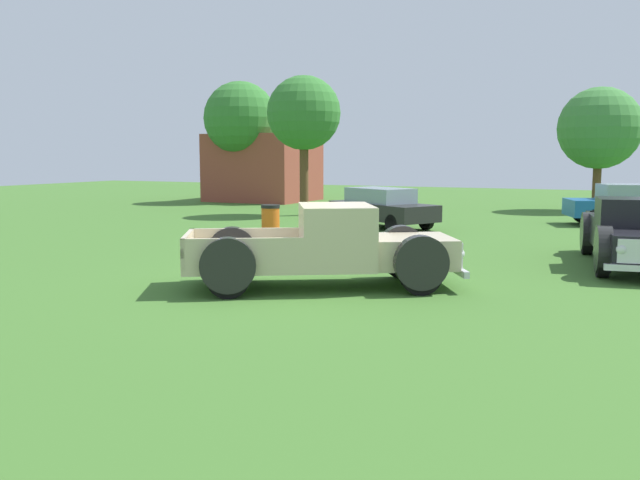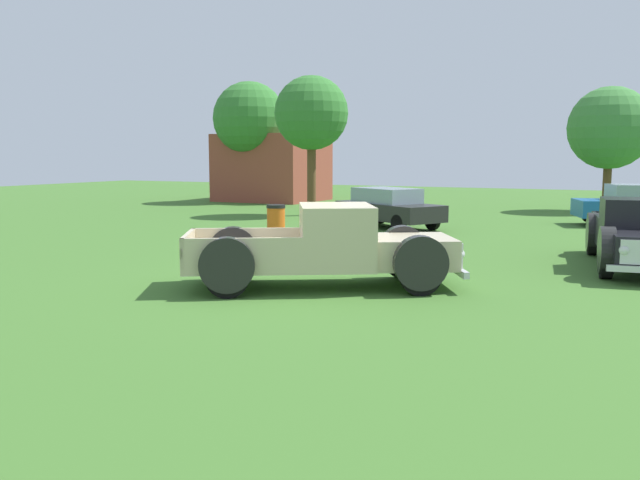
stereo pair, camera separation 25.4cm
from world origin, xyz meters
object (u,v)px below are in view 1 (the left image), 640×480
object	(u,v)px
sedan_distant_b	(382,207)
oak_tree_center	(599,128)
pickup_truck_behind_left	(638,235)
oak_tree_west	(240,119)
oak_tree_east	(304,114)
sedan_distant_a	(633,204)
trash_can	(271,220)
pickup_truck_foreground	(339,248)

from	to	relation	value
sedan_distant_b	oak_tree_center	distance (m)	12.53
pickup_truck_behind_left	oak_tree_west	world-z (taller)	oak_tree_west
oak_tree_east	oak_tree_center	bearing A→B (deg)	34.43
pickup_truck_behind_left	sedan_distant_a	xyz separation A→B (m)	(-0.13, 10.05, 0.03)
oak_tree_west	trash_can	bearing A→B (deg)	-55.06
sedan_distant_b	trash_can	world-z (taller)	sedan_distant_b
sedan_distant_a	oak_tree_center	distance (m)	6.89
pickup_truck_behind_left	pickup_truck_foreground	bearing A→B (deg)	-137.87
sedan_distant_b	oak_tree_center	bearing A→B (deg)	58.71
sedan_distant_b	oak_tree_east	distance (m)	6.39
sedan_distant_b	oak_tree_center	size ratio (longest dim) A/B	0.80
pickup_truck_behind_left	sedan_distant_b	size ratio (longest dim) A/B	1.22
pickup_truck_foreground	oak_tree_center	distance (m)	21.24
oak_tree_center	oak_tree_west	bearing A→B (deg)	-174.14
pickup_truck_foreground	oak_tree_center	world-z (taller)	oak_tree_center
sedan_distant_b	oak_tree_east	size ratio (longest dim) A/B	0.76
pickup_truck_foreground	oak_tree_west	distance (m)	23.74
pickup_truck_foreground	sedan_distant_b	distance (m)	10.73
sedan_distant_a	oak_tree_east	xyz separation A→B (m)	(-12.32, -1.32, 3.37)
pickup_truck_foreground	sedan_distant_b	bearing A→B (deg)	105.43
oak_tree_west	oak_tree_center	bearing A→B (deg)	5.86
oak_tree_east	oak_tree_center	distance (m)	13.10
sedan_distant_a	pickup_truck_behind_left	bearing A→B (deg)	-89.27
oak_tree_east	oak_tree_west	world-z (taller)	oak_tree_west
oak_tree_east	oak_tree_center	xyz separation A→B (m)	(10.80, 7.40, -0.50)
oak_tree_east	oak_tree_west	distance (m)	8.57
sedan_distant_a	oak_tree_center	bearing A→B (deg)	104.08
pickup_truck_foreground	pickup_truck_behind_left	bearing A→B (deg)	42.13
pickup_truck_foreground	sedan_distant_a	bearing A→B (deg)	71.21
pickup_truck_foreground	pickup_truck_behind_left	world-z (taller)	pickup_truck_foreground
trash_can	oak_tree_west	xyz separation A→B (m)	(-8.58, 12.28, 3.88)
trash_can	oak_tree_west	world-z (taller)	oak_tree_west
pickup_truck_foreground	sedan_distant_a	distance (m)	15.51
trash_can	pickup_truck_foreground	bearing A→B (deg)	-52.14
pickup_truck_behind_left	oak_tree_west	bearing A→B (deg)	142.80
trash_can	oak_tree_west	size ratio (longest dim) A/B	0.15
pickup_truck_foreground	sedan_distant_a	world-z (taller)	pickup_truck_foreground
trash_can	oak_tree_center	world-z (taller)	oak_tree_center
sedan_distant_a	oak_tree_east	distance (m)	12.84
pickup_truck_behind_left	sedan_distant_a	size ratio (longest dim) A/B	1.12
oak_tree_east	oak_tree_west	xyz separation A→B (m)	(-6.46, 5.63, 0.22)
sedan_distant_b	trash_can	distance (m)	4.34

